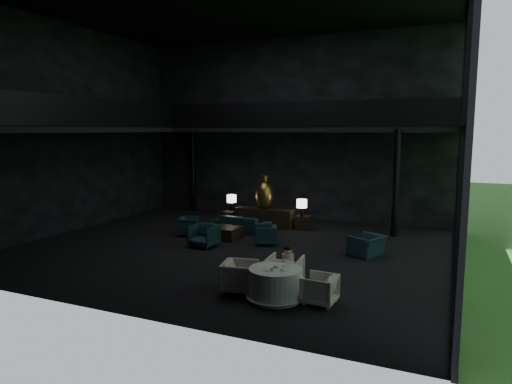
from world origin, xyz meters
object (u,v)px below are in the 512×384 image
at_px(lounge_armchair_west, 189,225).
at_px(dining_chair_north, 285,268).
at_px(lounge_armchair_east, 266,234).
at_px(table_lamp_left, 232,199).
at_px(table_lamp_right, 302,204).
at_px(coffee_table, 226,233).
at_px(dining_table, 275,286).
at_px(dining_chair_west, 240,274).
at_px(bronze_urn, 265,195).
at_px(sofa, 243,220).
at_px(side_table_left, 229,218).
at_px(child, 288,258).
at_px(console, 264,218).
at_px(lounge_armchair_south, 204,234).
at_px(side_table_right, 303,223).
at_px(dining_chair_east, 319,288).
at_px(window_armchair, 367,243).

xyz_separation_m(lounge_armchair_west, dining_chair_north, (5.28, -3.91, 0.10)).
bearing_deg(lounge_armchair_east, table_lamp_left, -156.77).
bearing_deg(table_lamp_right, coffee_table, -131.43).
xyz_separation_m(dining_table, dining_chair_west, (-0.99, 0.13, 0.13)).
distance_m(bronze_urn, lounge_armchair_east, 3.04).
bearing_deg(lounge_armchair_west, sofa, -69.42).
xyz_separation_m(lounge_armchair_east, dining_chair_north, (2.08, -3.79, 0.13)).
xyz_separation_m(side_table_left, child, (4.93, -6.38, 0.49)).
height_order(console, lounge_armchair_east, console).
height_order(table_lamp_left, dining_chair_north, table_lamp_left).
relative_size(console, child, 3.77).
height_order(side_table_left, sofa, sofa).
bearing_deg(lounge_armchair_south, side_table_right, 65.23).
xyz_separation_m(lounge_armchair_west, lounge_armchair_south, (1.38, -1.27, 0.07)).
distance_m(table_lamp_right, sofa, 2.42).
bearing_deg(dining_chair_west, dining_chair_east, -100.98).
xyz_separation_m(bronze_urn, table_lamp_right, (1.60, -0.02, -0.29)).
relative_size(table_lamp_right, lounge_armchair_south, 0.75).
bearing_deg(dining_table, table_lamp_right, 103.29).
height_order(side_table_right, coffee_table, side_table_right).
relative_size(table_lamp_right, dining_table, 0.49).
distance_m(coffee_table, child, 5.61).
distance_m(table_lamp_right, dining_table, 7.57).
relative_size(console, sofa, 1.06).
xyz_separation_m(sofa, lounge_armchair_east, (1.62, -1.52, -0.09)).
xyz_separation_m(bronze_urn, dining_chair_north, (3.23, -6.42, -0.86)).
distance_m(bronze_urn, table_lamp_left, 1.64).
xyz_separation_m(side_table_right, window_armchair, (3.04, -2.88, 0.14)).
bearing_deg(child, table_lamp_left, -53.45).
bearing_deg(bronze_urn, dining_chair_north, -63.25).
distance_m(table_lamp_right, child, 6.68).
bearing_deg(dining_chair_west, table_lamp_left, 16.71).
relative_size(table_lamp_left, dining_chair_north, 0.69).
bearing_deg(lounge_armchair_east, side_table_left, -153.98).
xyz_separation_m(console, dining_chair_west, (2.34, -7.21, 0.07)).
bearing_deg(table_lamp_left, lounge_armchair_west, -99.40).
xyz_separation_m(coffee_table, dining_chair_west, (2.87, -4.79, 0.23)).
bearing_deg(dining_chair_east, dining_chair_north, -121.44).
distance_m(side_table_left, sofa, 1.55).
bearing_deg(dining_chair_north, dining_table, 91.99).
bearing_deg(side_table_left, lounge_armchair_east, -42.90).
bearing_deg(lounge_armchair_south, side_table_left, 109.16).
bearing_deg(table_lamp_left, window_armchair, -24.88).
bearing_deg(lounge_armchair_west, dining_table, -152.87).
distance_m(dining_chair_north, dining_chair_west, 1.20).
distance_m(table_lamp_right, dining_chair_east, 7.73).
bearing_deg(child, table_lamp_right, -75.00).
relative_size(side_table_right, sofa, 0.25).
distance_m(side_table_right, window_armchair, 4.19).
bearing_deg(child, dining_chair_west, 37.56).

